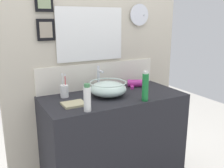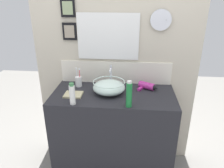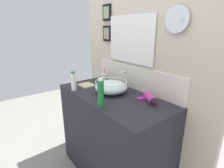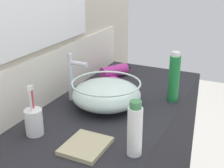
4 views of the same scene
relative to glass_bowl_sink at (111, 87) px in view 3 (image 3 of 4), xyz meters
name	(u,v)px [view 3 (image 3 of 4)]	position (x,y,z in m)	size (l,w,h in m)	color
vanity_counter	(113,137)	(0.04, -0.01, -0.52)	(1.16, 0.56, 0.92)	#232328
back_panel	(138,58)	(0.04, 0.30, 0.25)	(1.68, 0.10, 2.46)	beige
glass_bowl_sink	(111,87)	(0.00, 0.00, 0.00)	(0.30, 0.30, 0.12)	silver
faucet	(125,77)	(0.00, 0.17, 0.06)	(0.02, 0.10, 0.22)	silver
hair_drier	(150,99)	(0.37, 0.12, -0.03)	(0.21, 0.15, 0.07)	#B22D8C
toothbrush_cup	(103,78)	(-0.32, 0.14, -0.01)	(0.07, 0.07, 0.20)	white
lotion_bottle	(74,81)	(-0.29, -0.25, 0.03)	(0.05, 0.05, 0.19)	white
spray_bottle	(101,93)	(0.19, -0.25, 0.05)	(0.05, 0.05, 0.23)	#197233
hand_towel	(87,85)	(-0.33, -0.08, -0.05)	(0.16, 0.14, 0.02)	tan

